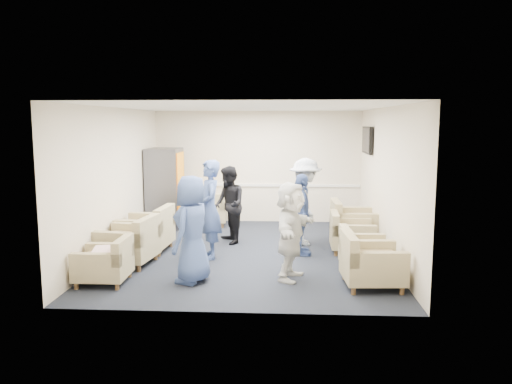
# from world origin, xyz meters

# --- Properties ---
(floor) EXTENTS (6.00, 6.00, 0.00)m
(floor) POSITION_xyz_m (0.00, 0.00, 0.00)
(floor) COLOR black
(floor) RESTS_ON ground
(ceiling) EXTENTS (6.00, 6.00, 0.00)m
(ceiling) POSITION_xyz_m (0.00, 0.00, 2.70)
(ceiling) COLOR silver
(ceiling) RESTS_ON back_wall
(back_wall) EXTENTS (5.00, 0.02, 2.70)m
(back_wall) POSITION_xyz_m (0.00, 3.00, 1.35)
(back_wall) COLOR beige
(back_wall) RESTS_ON floor
(front_wall) EXTENTS (5.00, 0.02, 2.70)m
(front_wall) POSITION_xyz_m (0.00, -3.00, 1.35)
(front_wall) COLOR beige
(front_wall) RESTS_ON floor
(left_wall) EXTENTS (0.02, 6.00, 2.70)m
(left_wall) POSITION_xyz_m (-2.50, 0.00, 1.35)
(left_wall) COLOR beige
(left_wall) RESTS_ON floor
(right_wall) EXTENTS (0.02, 6.00, 2.70)m
(right_wall) POSITION_xyz_m (2.50, 0.00, 1.35)
(right_wall) COLOR beige
(right_wall) RESTS_ON floor
(chair_rail) EXTENTS (4.98, 0.04, 0.06)m
(chair_rail) POSITION_xyz_m (0.00, 2.98, 0.90)
(chair_rail) COLOR silver
(chair_rail) RESTS_ON back_wall
(tv) EXTENTS (0.10, 1.00, 0.58)m
(tv) POSITION_xyz_m (2.44, 1.80, 2.05)
(tv) COLOR black
(tv) RESTS_ON right_wall
(armchair_left_near) EXTENTS (0.76, 0.76, 0.60)m
(armchair_left_near) POSITION_xyz_m (-2.03, -1.92, 0.30)
(armchair_left_near) COLOR #998B62
(armchair_left_near) RESTS_ON floor
(armchair_left_mid) EXTENTS (1.00, 1.00, 0.71)m
(armchair_left_mid) POSITION_xyz_m (-1.97, -0.92, 0.35)
(armchair_left_mid) COLOR #998B62
(armchair_left_mid) RESTS_ON floor
(armchair_left_far) EXTENTS (0.97, 0.97, 0.73)m
(armchair_left_far) POSITION_xyz_m (-1.91, 0.01, 0.36)
(armchair_left_far) COLOR #998B62
(armchair_left_far) RESTS_ON floor
(armchair_right_near) EXTENTS (0.90, 0.90, 0.68)m
(armchair_right_near) POSITION_xyz_m (1.92, -1.87, 0.34)
(armchair_right_near) COLOR #998B62
(armchair_right_near) RESTS_ON floor
(armchair_right_midnear) EXTENTS (0.81, 0.81, 0.62)m
(armchair_right_midnear) POSITION_xyz_m (1.94, -1.12, 0.31)
(armchair_right_midnear) COLOR #998B62
(armchair_right_midnear) RESTS_ON floor
(armchair_right_midfar) EXTENTS (0.82, 0.82, 0.64)m
(armchair_right_midfar) POSITION_xyz_m (1.89, 0.16, 0.32)
(armchair_right_midfar) COLOR #998B62
(armchair_right_midfar) RESTS_ON floor
(armchair_right_far) EXTENTS (0.91, 0.91, 0.72)m
(armchair_right_far) POSITION_xyz_m (2.03, 0.95, 0.36)
(armchair_right_far) COLOR #998B62
(armchair_right_far) RESTS_ON floor
(armchair_corner) EXTENTS (0.90, 0.90, 0.68)m
(armchair_corner) POSITION_xyz_m (-1.14, 2.42, 0.34)
(armchair_corner) COLOR #998B62
(armchair_corner) RESTS_ON floor
(vending_machine) EXTENTS (0.75, 0.87, 1.84)m
(vending_machine) POSITION_xyz_m (-2.09, 2.16, 0.92)
(vending_machine) COLOR #54545C
(vending_machine) RESTS_ON floor
(backpack) EXTENTS (0.27, 0.21, 0.42)m
(backpack) POSITION_xyz_m (-1.02, -0.46, 0.22)
(backpack) COLOR black
(backpack) RESTS_ON floor
(pillow) EXTENTS (0.46, 0.56, 0.14)m
(pillow) POSITION_xyz_m (-2.03, -1.93, 0.47)
(pillow) COLOR silver
(pillow) RESTS_ON armchair_left_near
(person_front_left) EXTENTS (0.74, 0.92, 1.64)m
(person_front_left) POSITION_xyz_m (-0.74, -1.78, 0.82)
(person_front_left) COLOR #3A518D
(person_front_left) RESTS_ON floor
(person_mid_left) EXTENTS (0.57, 0.73, 1.77)m
(person_mid_left) POSITION_xyz_m (-0.67, -0.41, 0.89)
(person_mid_left) COLOR #3A518D
(person_mid_left) RESTS_ON floor
(person_back_left) EXTENTS (0.84, 0.93, 1.57)m
(person_back_left) POSITION_xyz_m (-0.45, 0.71, 0.78)
(person_back_left) COLOR black
(person_back_left) RESTS_ON floor
(person_back_right) EXTENTS (0.75, 1.18, 1.73)m
(person_back_right) POSITION_xyz_m (1.08, 0.69, 0.87)
(person_back_right) COLOR silver
(person_back_right) RESTS_ON floor
(person_mid_right) EXTENTS (0.45, 0.91, 1.50)m
(person_mid_right) POSITION_xyz_m (0.97, -0.11, 0.75)
(person_mid_right) COLOR #3A518D
(person_mid_right) RESTS_ON floor
(person_front_right) EXTENTS (0.81, 1.49, 1.53)m
(person_front_right) POSITION_xyz_m (0.76, -1.56, 0.77)
(person_front_right) COLOR silver
(person_front_right) RESTS_ON floor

